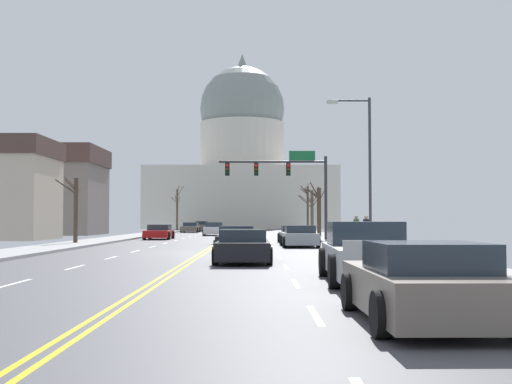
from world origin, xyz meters
name	(u,v)px	position (x,y,z in m)	size (l,w,h in m)	color
ground	(202,253)	(0.00, 0.00, 0.02)	(20.00, 180.00, 0.20)	#4C4C51
signal_gantry	(286,176)	(4.73, 16.13, 4.78)	(7.91, 0.41, 6.45)	#28282D
street_lamp_right	(364,159)	(7.91, 1.73, 4.62)	(2.21, 0.24, 7.54)	#333338
capitol_building	(242,167)	(0.00, 84.01, 11.13)	(32.69, 22.72, 31.83)	beige
sedan_near_00	(293,235)	(5.03, 12.69, 0.56)	(2.04, 4.32, 1.17)	silver
sedan_near_01	(299,237)	(5.04, 7.00, 0.58)	(2.15, 4.44, 1.24)	#9EA3A8
sedan_near_02	(237,240)	(1.58, 1.11, 0.59)	(2.06, 4.52, 1.27)	black
sedan_near_03	(243,247)	(2.05, -6.21, 0.58)	(2.11, 4.67, 1.22)	black
pickup_truck_near_04	(368,254)	(5.40, -13.23, 0.69)	(2.43, 5.30, 1.54)	#ADB2B7
sedan_near_05	(423,285)	(5.11, -19.64, 0.58)	(2.12, 4.26, 1.25)	#6B6056
sedan_oncoming_00	(159,232)	(-5.22, 20.67, 0.55)	(2.15, 4.45, 1.17)	#B71414
sedan_oncoming_01	(214,229)	(-1.63, 32.37, 0.60)	(2.15, 4.64, 1.29)	silver
sedan_oncoming_02	(190,228)	(-5.35, 45.96, 0.57)	(2.15, 4.39, 1.20)	#6B6056
sedan_oncoming_03	(202,226)	(-5.05, 58.12, 0.62)	(1.95, 4.66, 1.31)	#6B6056
flank_building_01	(52,190)	(-18.55, 35.23, 4.56)	(10.11, 9.18, 9.01)	slate
bare_tree_00	(307,206)	(8.60, 44.47, 3.16)	(2.01, 2.17, 5.76)	#423328
bare_tree_01	(177,208)	(-7.96, 53.70, 3.11)	(1.73, 2.61, 5.90)	brown
bare_tree_02	(312,211)	(8.03, 32.45, 2.41)	(1.93, 2.08, 4.33)	brown
bare_tree_03	(75,207)	(-8.82, 9.83, 2.36)	(1.41, 2.00, 4.18)	#423328
bare_tree_04	(318,209)	(8.26, 28.03, 2.55)	(1.94, 2.49, 4.91)	#423328
pedestrian_00	(356,228)	(8.43, 7.58, 1.08)	(0.35, 0.34, 1.68)	black
pedestrian_01	(366,229)	(8.52, 4.74, 1.08)	(0.35, 0.34, 1.68)	#4C4238
bicycle_parked	(383,242)	(8.76, 1.38, 0.49)	(0.12, 1.77, 0.85)	black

